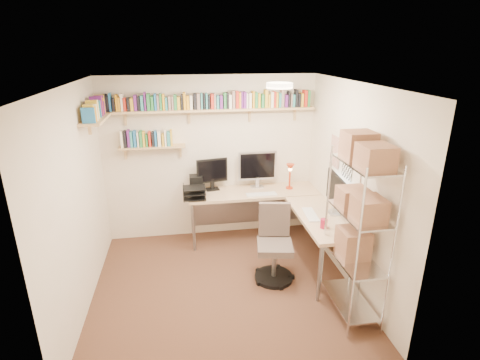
% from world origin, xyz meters
% --- Properties ---
extents(ground, '(3.20, 3.20, 0.00)m').
position_xyz_m(ground, '(0.00, 0.00, 0.00)').
color(ground, '#49311F').
rests_on(ground, ground).
extents(room_shell, '(3.24, 3.04, 2.52)m').
position_xyz_m(room_shell, '(0.00, 0.00, 1.55)').
color(room_shell, beige).
rests_on(room_shell, ground).
extents(wall_shelves, '(3.12, 1.09, 0.80)m').
position_xyz_m(wall_shelves, '(-0.41, 1.30, 2.03)').
color(wall_shelves, tan).
rests_on(wall_shelves, ground).
extents(corner_desk, '(2.12, 2.07, 1.38)m').
position_xyz_m(corner_desk, '(0.70, 0.95, 0.79)').
color(corner_desk, '#D9B78D').
rests_on(corner_desk, ground).
extents(office_chair, '(0.53, 0.54, 1.00)m').
position_xyz_m(office_chair, '(0.68, 0.11, 0.42)').
color(office_chair, black).
rests_on(office_chair, ground).
extents(wire_rack, '(0.40, 0.81, 2.07)m').
position_xyz_m(wire_rack, '(1.36, -0.69, 1.35)').
color(wire_rack, silver).
rests_on(wire_rack, ground).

